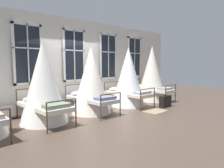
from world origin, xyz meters
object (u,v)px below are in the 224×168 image
(cot_fourth, at_px, (128,77))
(cot_fifth, at_px, (152,74))
(cot_second, at_px, (43,84))
(cot_third, at_px, (91,81))
(suitcase_dark, at_px, (165,101))

(cot_fourth, xyz_separation_m, cot_fifth, (1.62, 0.06, 0.06))
(cot_second, height_order, cot_fifth, cot_fifth)
(cot_second, relative_size, cot_fourth, 0.99)
(cot_second, distance_m, cot_fourth, 3.48)
(cot_third, height_order, cot_fourth, cot_fourth)
(cot_fifth, height_order, suitcase_dark, cot_fifth)
(cot_second, xyz_separation_m, cot_fifth, (5.10, 0.02, 0.07))
(cot_third, distance_m, suitcase_dark, 3.01)
(cot_fourth, bearing_deg, suitcase_dark, -144.24)
(suitcase_dark, bearing_deg, cot_fourth, 123.82)
(suitcase_dark, bearing_deg, cot_fifth, 55.86)
(cot_fourth, bearing_deg, cot_third, 89.51)
(cot_second, relative_size, suitcase_dark, 4.06)
(cot_second, distance_m, suitcase_dark, 4.55)
(cot_fifth, bearing_deg, cot_fourth, 90.75)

